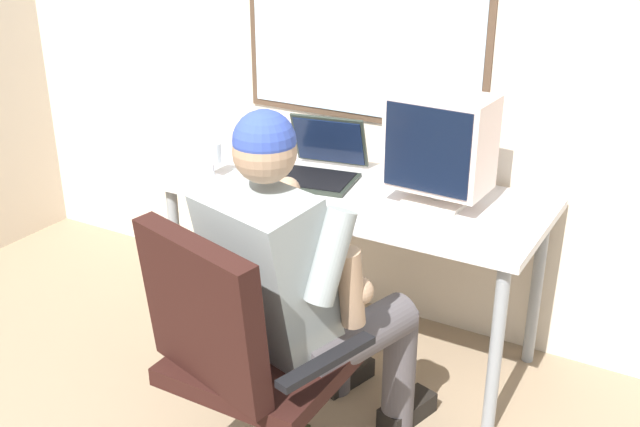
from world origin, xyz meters
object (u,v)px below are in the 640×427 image
at_px(laptop, 322,162).
at_px(desk_speaker, 268,142).
at_px(crt_monitor, 440,143).
at_px(wine_glass, 212,154).
at_px(office_chair, 239,345).
at_px(desk, 351,205).
at_px(person_seated, 301,284).

distance_m(laptop, desk_speaker, 0.31).
distance_m(crt_monitor, laptop, 0.56).
bearing_deg(crt_monitor, wine_glass, -168.62).
bearing_deg(wine_glass, laptop, 30.05).
xyz_separation_m(office_chair, crt_monitor, (0.25, 0.97, 0.41)).
bearing_deg(desk, laptop, 158.88).
relative_size(office_chair, person_seated, 0.76).
height_order(person_seated, laptop, person_seated).
relative_size(crt_monitor, wine_glass, 2.91).
distance_m(person_seated, laptop, 0.84).
bearing_deg(laptop, crt_monitor, -4.48).
bearing_deg(desk, desk_speaker, 166.09).
relative_size(office_chair, laptop, 2.37).
distance_m(desk, crt_monitor, 0.48).
bearing_deg(desk_speaker, office_chair, -61.01).
relative_size(desk, crt_monitor, 3.67).
bearing_deg(office_chair, person_seated, 75.99).
height_order(person_seated, crt_monitor, person_seated).
height_order(office_chair, wine_glass, office_chair).
relative_size(office_chair, wine_glass, 6.60).
xyz_separation_m(office_chair, person_seated, (0.07, 0.26, 0.11)).
height_order(crt_monitor, laptop, crt_monitor).
distance_m(office_chair, wine_glass, 1.08).
bearing_deg(desk_speaker, person_seated, -50.71).
bearing_deg(person_seated, crt_monitor, 75.70).
height_order(office_chair, desk_speaker, office_chair).
height_order(desk, desk_speaker, desk_speaker).
height_order(desk, laptop, laptop).
bearing_deg(office_chair, laptop, 105.74).
distance_m(office_chair, person_seated, 0.29).
distance_m(desk, desk_speaker, 0.52).
height_order(desk, crt_monitor, crt_monitor).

